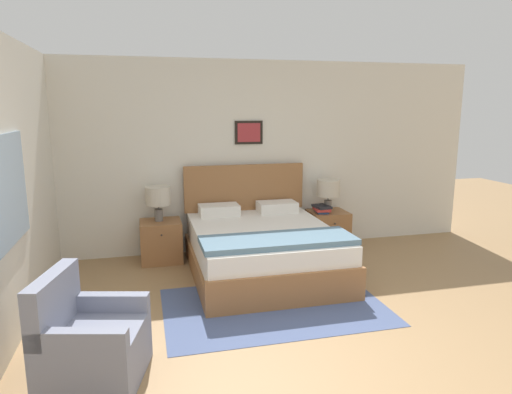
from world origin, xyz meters
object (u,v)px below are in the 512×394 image
object	(u,v)px
nightstand_near_window	(161,241)
nightstand_by_door	(328,230)
bed	(262,248)
table_lamp_near_window	(158,197)
table_lamp_by_door	(328,189)
armchair	(89,344)

from	to	relation	value
nightstand_near_window	nightstand_by_door	world-z (taller)	same
bed	table_lamp_near_window	bearing A→B (deg)	146.36
table_lamp_by_door	table_lamp_near_window	bearing A→B (deg)	180.00
bed	table_lamp_near_window	distance (m)	1.51
table_lamp_near_window	table_lamp_by_door	size ratio (longest dim) A/B	1.00
armchair	nightstand_by_door	world-z (taller)	armchair
bed	table_lamp_near_window	size ratio (longest dim) A/B	4.52
bed	nightstand_near_window	distance (m)	1.39
bed	armchair	distance (m)	2.54
table_lamp_by_door	armchair	bearing A→B (deg)	-138.57
nightstand_near_window	nightstand_by_door	size ratio (longest dim) A/B	1.00
nightstand_near_window	table_lamp_near_window	bearing A→B (deg)	124.60
armchair	table_lamp_near_window	world-z (taller)	table_lamp_near_window
bed	nightstand_by_door	bearing A→B (deg)	33.22
armchair	table_lamp_near_window	size ratio (longest dim) A/B	1.85
bed	table_lamp_by_door	distance (m)	1.50
armchair	nightstand_near_window	distance (m)	2.65
table_lamp_by_door	nightstand_near_window	bearing A→B (deg)	-179.44
nightstand_by_door	table_lamp_near_window	size ratio (longest dim) A/B	1.19
nightstand_near_window	table_lamp_near_window	distance (m)	0.58
armchair	table_lamp_by_door	size ratio (longest dim) A/B	1.85
nightstand_near_window	nightstand_by_door	xyz separation A→B (m)	(2.32, 0.00, 0.00)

